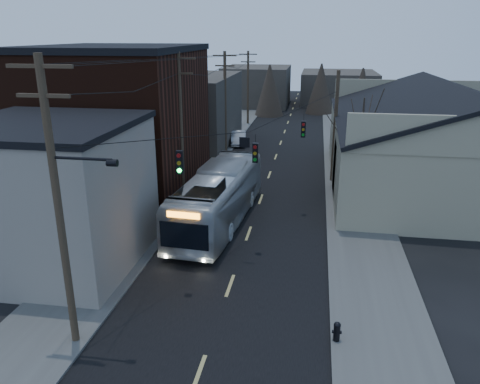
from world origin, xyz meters
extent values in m
cube|color=black|center=(0.00, 30.00, 0.01)|extent=(9.00, 110.00, 0.02)
cube|color=#474744|center=(-6.50, 30.00, 0.06)|extent=(4.00, 110.00, 0.12)
cube|color=#474744|center=(6.50, 30.00, 0.06)|extent=(4.00, 110.00, 0.12)
cube|color=slate|center=(-9.00, 9.00, 3.50)|extent=(8.00, 8.00, 7.00)
cube|color=black|center=(-10.00, 20.00, 5.00)|extent=(10.00, 12.00, 10.00)
cube|color=#39332D|center=(-9.50, 36.00, 3.50)|extent=(9.00, 14.00, 7.00)
cube|color=gray|center=(13.00, 25.00, 2.50)|extent=(16.00, 20.00, 5.00)
cube|color=black|center=(9.00, 25.00, 6.30)|extent=(8.16, 20.60, 2.86)
cube|color=#39332D|center=(-6.00, 65.00, 3.00)|extent=(10.00, 12.00, 6.00)
cube|color=#39332D|center=(7.00, 70.00, 2.50)|extent=(12.00, 14.00, 5.00)
cone|color=black|center=(6.50, 20.00, 3.60)|extent=(0.40, 0.40, 7.20)
cylinder|color=#382B1E|center=(-5.00, 3.00, 5.25)|extent=(0.28, 0.28, 10.50)
cube|color=#382B1E|center=(-5.00, 3.00, 10.10)|extent=(2.20, 0.12, 0.12)
cylinder|color=#382B1E|center=(-5.00, 18.00, 5.00)|extent=(0.28, 0.28, 10.00)
cube|color=#382B1E|center=(-5.00, 18.00, 9.60)|extent=(2.20, 0.12, 0.12)
cylinder|color=#382B1E|center=(-5.00, 33.00, 4.75)|extent=(0.28, 0.28, 9.50)
cube|color=#382B1E|center=(-5.00, 33.00, 9.10)|extent=(2.20, 0.12, 0.12)
cylinder|color=#382B1E|center=(-5.00, 48.00, 4.50)|extent=(0.28, 0.28, 9.00)
cube|color=#382B1E|center=(-5.00, 48.00, 8.60)|extent=(2.20, 0.12, 0.12)
cylinder|color=#382B1E|center=(5.00, 25.00, 4.25)|extent=(0.28, 0.28, 8.50)
cube|color=black|center=(-2.00, 7.50, 5.95)|extent=(0.28, 0.20, 1.00)
cube|color=black|center=(0.60, 12.00, 5.35)|extent=(0.28, 0.20, 1.00)
cube|color=black|center=(2.80, 18.00, 5.45)|extent=(0.28, 0.20, 1.00)
imported|color=#A4AAB0|center=(-2.04, 15.32, 1.70)|extent=(3.77, 12.41, 3.41)
imported|color=#A4A6AC|center=(-4.30, 36.55, 0.70)|extent=(2.04, 4.39, 1.39)
cylinder|color=black|center=(4.70, 4.51, 0.43)|extent=(0.25, 0.25, 0.62)
sphere|color=black|center=(4.70, 4.51, 0.77)|extent=(0.27, 0.27, 0.27)
cylinder|color=black|center=(4.70, 4.51, 0.48)|extent=(0.36, 0.13, 0.12)
camera|label=1|loc=(3.49, -10.71, 11.07)|focal=35.00mm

